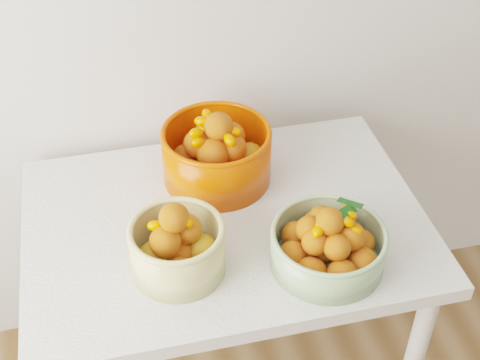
# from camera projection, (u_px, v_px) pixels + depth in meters

# --- Properties ---
(table) EXTENTS (1.00, 0.70, 0.75)m
(table) POSITION_uv_depth(u_px,v_px,m) (226.00, 246.00, 1.74)
(table) COLOR silver
(table) RESTS_ON ground
(bowl_cream) EXTENTS (0.28, 0.28, 0.19)m
(bowl_cream) POSITION_uv_depth(u_px,v_px,m) (177.00, 246.00, 1.51)
(bowl_cream) COLOR #D1BE78
(bowl_cream) RESTS_ON table
(bowl_green) EXTENTS (0.30, 0.30, 0.17)m
(bowl_green) POSITION_uv_depth(u_px,v_px,m) (328.00, 245.00, 1.53)
(bowl_green) COLOR #8EAF7C
(bowl_green) RESTS_ON table
(bowl_orange) EXTENTS (0.37, 0.37, 0.21)m
(bowl_orange) POSITION_uv_depth(u_px,v_px,m) (217.00, 154.00, 1.75)
(bowl_orange) COLOR #E53903
(bowl_orange) RESTS_ON table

